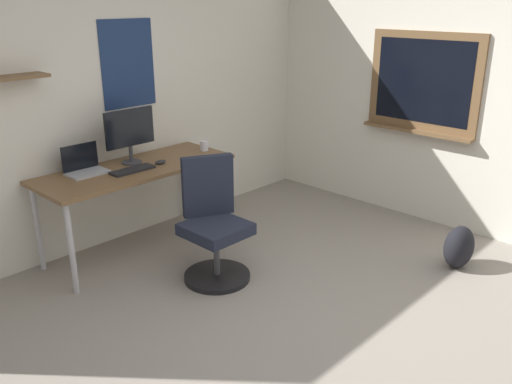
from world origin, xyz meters
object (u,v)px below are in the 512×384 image
object	(u,v)px
laptop	(84,166)
keyboard	(133,170)
computer_mouse	(160,162)
desk	(136,175)
coffee_mug	(204,146)
office_chair	(214,228)
backpack	(459,247)
monitor_primary	(130,132)

from	to	relation	value
laptop	keyboard	bearing A→B (deg)	-39.12
keyboard	computer_mouse	bearing A→B (deg)	-0.00
desk	computer_mouse	bearing A→B (deg)	-22.64
keyboard	coffee_mug	distance (m)	0.82
office_chair	backpack	world-z (taller)	office_chair
keyboard	coffee_mug	xyz separation A→B (m)	(0.81, 0.05, 0.04)
computer_mouse	backpack	size ratio (longest dim) A/B	0.29
desk	monitor_primary	world-z (taller)	monitor_primary
laptop	backpack	xyz separation A→B (m)	(1.98, -2.30, -0.63)
office_chair	keyboard	bearing A→B (deg)	106.21
laptop	computer_mouse	world-z (taller)	laptop
keyboard	computer_mouse	world-z (taller)	computer_mouse
office_chair	laptop	distance (m)	1.16
laptop	backpack	bearing A→B (deg)	-49.35
office_chair	laptop	world-z (taller)	laptop
keyboard	backpack	bearing A→B (deg)	-50.78
office_chair	monitor_primary	xyz separation A→B (m)	(-0.09, 0.92, 0.62)
laptop	coffee_mug	distance (m)	1.12
monitor_primary	backpack	size ratio (longest dim) A/B	1.31
monitor_primary	computer_mouse	world-z (taller)	monitor_primary
laptop	monitor_primary	size ratio (longest dim) A/B	0.67
computer_mouse	monitor_primary	bearing A→B (deg)	129.49
computer_mouse	keyboard	bearing A→B (deg)	180.00
laptop	computer_mouse	bearing A→B (deg)	-22.51
backpack	desk	bearing A→B (deg)	126.73
office_chair	desk	bearing A→B (deg)	99.05
desk	laptop	size ratio (longest dim) A/B	5.36
office_chair	coffee_mug	size ratio (longest dim) A/B	10.33
computer_mouse	coffee_mug	bearing A→B (deg)	5.34
desk	laptop	xyz separation A→B (m)	(-0.37, 0.15, 0.12)
desk	keyboard	distance (m)	0.14
desk	backpack	world-z (taller)	desk
monitor_primary	laptop	bearing A→B (deg)	173.38
office_chair	laptop	size ratio (longest dim) A/B	3.06
office_chair	coffee_mug	distance (m)	1.06
laptop	coffee_mug	xyz separation A→B (m)	(1.11, -0.19, -0.01)
desk	office_chair	distance (m)	0.87
monitor_primary	backpack	world-z (taller)	monitor_primary
laptop	backpack	size ratio (longest dim) A/B	0.88
computer_mouse	laptop	bearing A→B (deg)	157.49
office_chair	computer_mouse	xyz separation A→B (m)	(0.07, 0.73, 0.37)
monitor_primary	keyboard	xyz separation A→B (m)	(-0.12, -0.19, -0.26)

